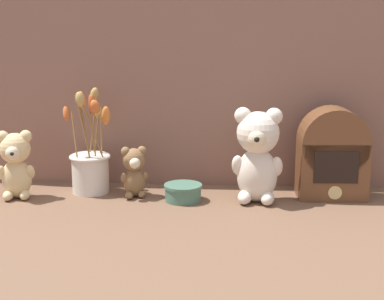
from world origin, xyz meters
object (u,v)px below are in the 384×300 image
teddy_bear_medium (16,163)px  decorative_tin_tall (183,192)px  teddy_bear_large (257,153)px  flower_vase (91,164)px  vintage_radio (333,154)px  teddy_bear_small (134,171)px

teddy_bear_medium → decorative_tin_tall: size_ratio=1.82×
teddy_bear_large → flower_vase: bearing=173.3°
flower_vase → vintage_radio: bearing=-0.3°
teddy_bear_large → decorative_tin_tall: bearing=-178.0°
teddy_bear_small → decorative_tin_tall: size_ratio=1.37×
decorative_tin_tall → teddy_bear_small: bearing=167.7°
teddy_bear_large → flower_vase: 0.49m
flower_vase → teddy_bear_large: bearing=-6.7°
flower_vase → vintage_radio: size_ratio=1.18×
vintage_radio → decorative_tin_tall: 0.43m
teddy_bear_medium → vintage_radio: vintage_radio is taller
flower_vase → decorative_tin_tall: (0.27, -0.06, -0.06)m
teddy_bear_large → vintage_radio: 0.22m
vintage_radio → teddy_bear_large: bearing=-166.0°
teddy_bear_small → flower_vase: bearing=166.1°
decorative_tin_tall → teddy_bear_medium: bearing=-179.5°
teddy_bear_small → decorative_tin_tall: (0.14, -0.03, -0.05)m
flower_vase → decorative_tin_tall: bearing=-13.1°
teddy_bear_medium → vintage_radio: bearing=4.2°
teddy_bear_small → flower_vase: 0.14m
teddy_bear_large → vintage_radio: size_ratio=1.02×
teddy_bear_small → flower_vase: size_ratio=0.48×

